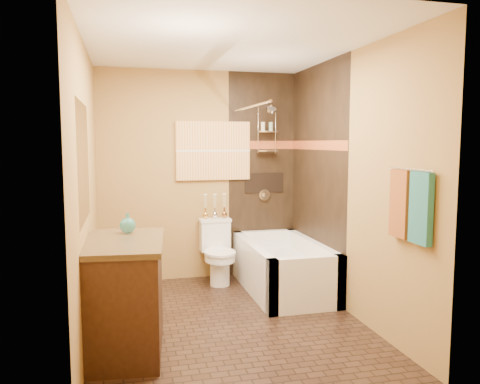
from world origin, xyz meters
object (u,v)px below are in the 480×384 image
object	(u,v)px
bathtub	(283,271)
toilet	(218,251)
vanity	(123,295)
sunset_painting	(213,151)

from	to	relation	value
bathtub	toilet	xyz separation A→B (m)	(-0.64, 0.47, 0.15)
toilet	vanity	xyz separation A→B (m)	(-1.08, -1.60, 0.07)
sunset_painting	bathtub	world-z (taller)	sunset_painting
bathtub	toilet	distance (m)	0.81
sunset_painting	vanity	xyz separation A→B (m)	(-1.08, -1.85, -1.10)
sunset_painting	bathtub	distance (m)	1.65
sunset_painting	vanity	bearing A→B (deg)	-120.21
toilet	vanity	bearing A→B (deg)	-125.75
sunset_painting	toilet	size ratio (longest dim) A/B	1.22
bathtub	toilet	bearing A→B (deg)	143.68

